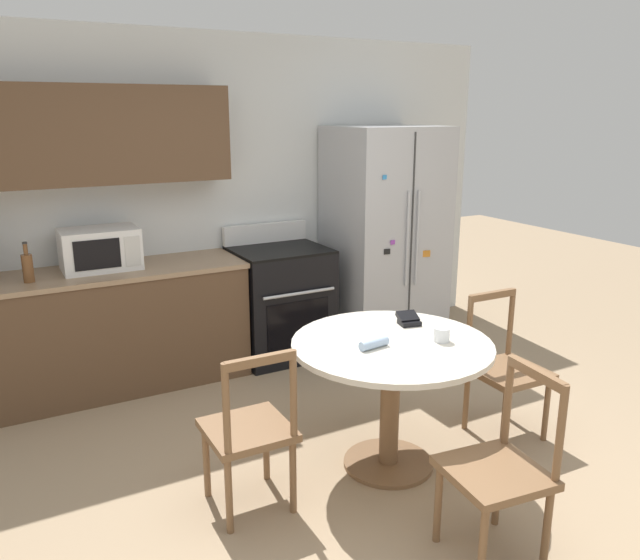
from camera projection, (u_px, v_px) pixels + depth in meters
name	position (u px, v px, depth m)	size (l,w,h in m)	color
ground_plane	(400.00, 513.00, 3.21)	(14.00, 14.00, 0.00)	#9E8466
back_wall	(180.00, 184.00, 4.88)	(5.20, 0.44, 2.60)	silver
kitchen_counter	(92.00, 332.00, 4.52)	(2.23, 0.64, 0.90)	brown
refrigerator	(385.00, 236.00, 5.46)	(0.91, 0.80, 1.88)	#B2B5BA
oven_range	(280.00, 301.00, 5.19)	(0.75, 0.68, 1.08)	black
microwave	(100.00, 249.00, 4.46)	(0.53, 0.36, 0.30)	white
counter_bottle	(28.00, 267.00, 4.12)	(0.07, 0.07, 0.27)	brown
dining_table	(391.00, 369.00, 3.49)	(1.12, 1.12, 0.77)	beige
dining_chair_near	(500.00, 470.00, 2.81)	(0.46, 0.46, 0.90)	brown
dining_chair_left	(250.00, 432.00, 3.15)	(0.42, 0.42, 0.90)	brown
dining_chair_right	(505.00, 369.00, 3.91)	(0.43, 0.43, 0.90)	brown
candle_glass	(442.00, 335.00, 3.45)	(0.09, 0.09, 0.08)	silver
folded_napkin	(374.00, 343.00, 3.35)	(0.18, 0.08, 0.05)	#A3BCDB
wallet	(408.00, 320.00, 3.73)	(0.14, 0.15, 0.07)	black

